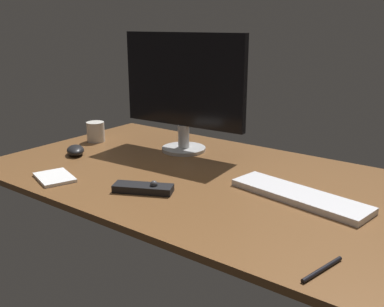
% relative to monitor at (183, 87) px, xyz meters
% --- Properties ---
extents(desk, '(1.40, 0.84, 0.02)m').
position_rel_monitor_xyz_m(desk, '(0.20, -0.19, -0.26)').
color(desk, brown).
rests_on(desk, ground).
extents(monitor, '(0.51, 0.17, 0.45)m').
position_rel_monitor_xyz_m(monitor, '(0.00, 0.00, 0.00)').
color(monitor, silver).
rests_on(monitor, desk).
extents(keyboard, '(0.42, 0.18, 0.02)m').
position_rel_monitor_xyz_m(keyboard, '(0.56, -0.19, -0.24)').
color(keyboard, white).
rests_on(keyboard, desk).
extents(computer_mouse, '(0.12, 0.11, 0.04)m').
position_rel_monitor_xyz_m(computer_mouse, '(-0.29, -0.29, -0.23)').
color(computer_mouse, black).
rests_on(computer_mouse, desk).
extents(media_remote, '(0.18, 0.13, 0.04)m').
position_rel_monitor_xyz_m(media_remote, '(0.17, -0.41, -0.24)').
color(media_remote, black).
rests_on(media_remote, desk).
extents(coffee_mug, '(0.07, 0.07, 0.08)m').
position_rel_monitor_xyz_m(coffee_mug, '(-0.38, -0.11, -0.21)').
color(coffee_mug, silver).
rests_on(coffee_mug, desk).
extents(notepad, '(0.17, 0.14, 0.01)m').
position_rel_monitor_xyz_m(notepad, '(-0.14, -0.50, -0.24)').
color(notepad, white).
rests_on(notepad, desk).
extents(pen, '(0.04, 0.13, 0.01)m').
position_rel_monitor_xyz_m(pen, '(0.75, -0.52, -0.24)').
color(pen, black).
rests_on(pen, desk).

